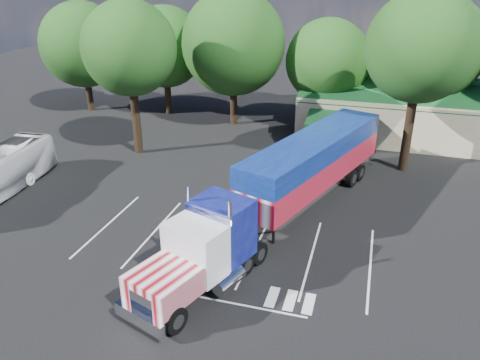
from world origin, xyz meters
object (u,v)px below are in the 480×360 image
(semi_truck, at_px, (290,179))
(bicycle, at_px, (320,177))
(woman, at_px, (254,233))
(silver_sedan, at_px, (387,139))

(semi_truck, xyz_separation_m, bicycle, (1.16, 6.31, -2.38))
(bicycle, bearing_deg, woman, -131.73)
(semi_truck, bearing_deg, woman, -89.88)
(bicycle, xyz_separation_m, silver_sedan, (4.68, 9.52, 0.23))
(semi_truck, bearing_deg, silver_sedan, 89.30)
(woman, bearing_deg, bicycle, -31.05)
(semi_truck, distance_m, woman, 4.38)
(bicycle, bearing_deg, semi_truck, -128.29)
(semi_truck, relative_size, bicycle, 15.13)
(bicycle, distance_m, silver_sedan, 10.61)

